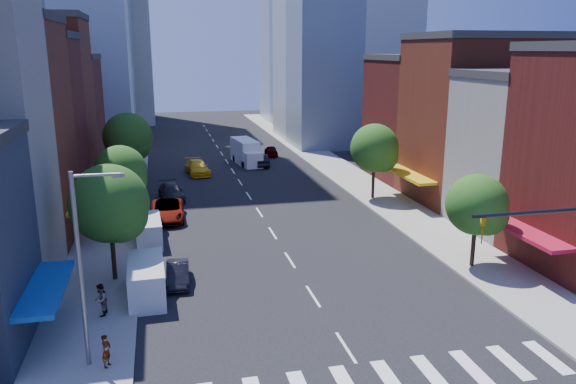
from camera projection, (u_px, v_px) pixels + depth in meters
name	position (u px, v px, depth m)	size (l,w,h in m)	color
ground	(346.00, 348.00, 27.33)	(220.00, 220.00, 0.00)	black
sidewalk_left	(123.00, 179.00, 62.37)	(5.00, 120.00, 0.15)	gray
sidewalk_right	(338.00, 169.00, 67.80)	(5.00, 120.00, 0.15)	gray
crosswalk	(368.00, 382.00, 24.49)	(19.00, 3.00, 0.01)	silver
bldg_left_3	(8.00, 128.00, 48.31)	(12.00, 8.00, 15.00)	#4B1612
bldg_left_4	(28.00, 107.00, 56.09)	(12.00, 9.00, 17.00)	maroon
bldg_left_5	(47.00, 116.00, 65.55)	(12.00, 10.00, 13.00)	#4B1612
bldg_right_1	(538.00, 154.00, 44.58)	(12.00, 8.00, 12.00)	#BAB6AB
bldg_right_2	(478.00, 122.00, 52.71)	(12.00, 10.00, 15.00)	maroon
bldg_right_3	(429.00, 120.00, 62.40)	(12.00, 10.00, 13.00)	#4B1612
streetlight	(84.00, 258.00, 24.41)	(2.25, 0.25, 9.00)	slate
tree_left_near	(112.00, 206.00, 33.98)	(4.80, 4.80, 7.30)	black
tree_left_mid	(122.00, 174.00, 44.45)	(4.20, 4.20, 6.65)	black
tree_left_far	(129.00, 139.00, 57.51)	(5.00, 5.00, 7.75)	black
tree_right_near	(479.00, 207.00, 36.31)	(4.00, 4.00, 6.20)	black
tree_right_far	(376.00, 150.00, 53.14)	(4.60, 4.60, 7.20)	black
parked_car_front	(148.00, 288.00, 32.49)	(1.63, 4.06, 1.38)	#AFAEB3
parked_car_second	(178.00, 273.00, 34.71)	(1.36, 3.90, 1.29)	black
parked_car_third	(167.00, 211.00, 47.65)	(2.71, 5.88, 1.63)	#999999
parked_car_rear	(171.00, 192.00, 53.99)	(2.11, 5.19, 1.51)	black
cargo_van_near	(147.00, 281.00, 32.56)	(2.19, 5.12, 2.16)	silver
cargo_van_far	(149.00, 231.00, 41.71)	(2.06, 4.67, 1.95)	silver
taxi	(197.00, 167.00, 65.08)	(2.27, 5.59, 1.62)	yellow
traffic_car_oncoming	(261.00, 160.00, 69.67)	(1.57, 4.51, 1.48)	black
traffic_car_far	(271.00, 151.00, 76.43)	(1.66, 4.11, 1.40)	#999999
box_truck	(246.00, 153.00, 70.89)	(3.10, 7.79, 3.05)	white
pedestrian_near	(106.00, 351.00, 25.25)	(0.57, 0.37, 1.55)	#999999
pedestrian_far	(101.00, 300.00, 30.09)	(0.87, 0.68, 1.80)	#999999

